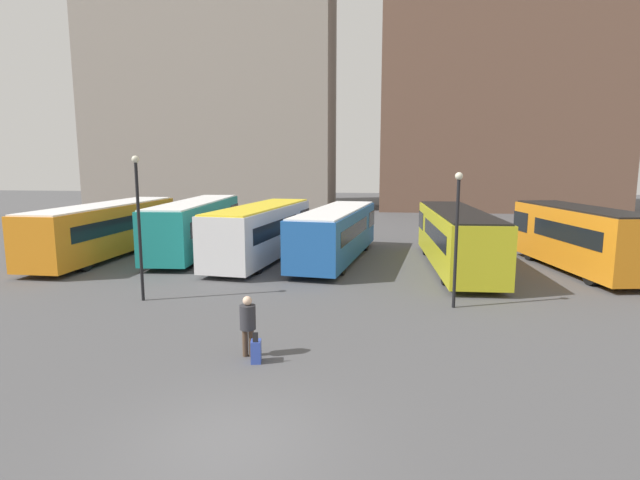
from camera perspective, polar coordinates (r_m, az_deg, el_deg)
The scene contains 13 objects.
ground_plane at distance 10.57m, azimuth -10.32°, elevation -21.81°, with size 160.00×160.00×0.00m, color #4C4C4F.
building_block_left at distance 64.69m, azimuth -12.45°, elevation 23.68°, with size 28.62×10.48×44.22m.
building_block_right at distance 62.40m, azimuth 20.11°, elevation 22.01°, with size 25.98×10.00×40.19m.
bus_0 at distance 31.06m, azimuth -23.13°, elevation 1.29°, with size 2.89×12.35×3.02m.
bus_1 at distance 30.66m, azimuth -13.95°, elevation 1.73°, with size 3.15×11.87×3.10m.
bus_2 at distance 27.80m, azimuth -6.67°, elevation 1.11°, with size 3.88×11.03×3.02m.
bus_3 at distance 27.49m, azimuth 1.87°, elevation 0.92°, with size 4.05×11.52×2.85m.
bus_4 at distance 26.37m, azimuth 15.29°, elevation 0.41°, with size 2.88×11.81×2.98m.
bus_5 at distance 27.82m, azimuth 27.44°, elevation 0.35°, with size 4.05×9.58×3.19m.
traveler at distance 14.12m, azimuth -8.26°, elevation -9.12°, with size 0.51×0.51×1.73m.
suitcase at distance 13.92m, azimuth -7.32°, elevation -12.49°, with size 0.33×0.40×0.89m.
lamp_post_0 at distance 20.33m, azimuth -20.02°, elevation 2.53°, with size 0.28×0.28×5.62m.
lamp_post_1 at distance 18.84m, azimuth 15.36°, elevation 1.32°, with size 0.28×0.28×5.02m.
Camera 1 is at (2.80, -8.66, 5.37)m, focal length 28.00 mm.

